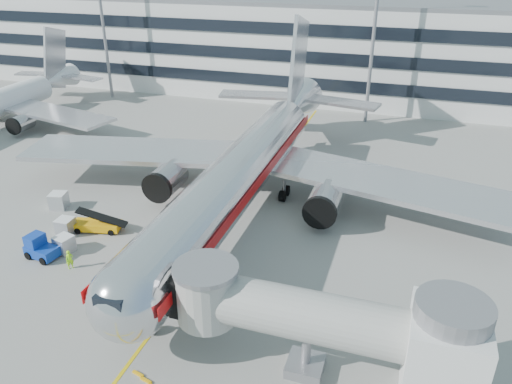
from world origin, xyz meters
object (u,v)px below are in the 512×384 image
(main_jet, at_px, (247,165))
(cargo_container_left, at_px, (64,244))
(belt_loader, at_px, (97,225))
(baggage_tug, at_px, (40,248))
(cargo_container_right, at_px, (59,201))
(cargo_container_front, at_px, (66,226))
(ramp_worker, at_px, (70,260))

(main_jet, relative_size, cargo_container_left, 30.89)
(belt_loader, bearing_deg, main_jet, 39.60)
(baggage_tug, distance_m, cargo_container_right, 8.79)
(belt_loader, height_order, cargo_container_front, belt_loader)
(cargo_container_left, relative_size, cargo_container_front, 1.10)
(main_jet, bearing_deg, ramp_worker, -123.07)
(cargo_container_left, distance_m, ramp_worker, 2.74)
(cargo_container_left, distance_m, cargo_container_front, 3.08)
(belt_loader, relative_size, baggage_tug, 1.58)
(belt_loader, height_order, baggage_tug, belt_loader)
(cargo_container_right, bearing_deg, cargo_container_front, -46.29)
(belt_loader, xyz_separation_m, cargo_container_front, (-2.30, -1.34, 0.15))
(cargo_container_left, height_order, ramp_worker, ramp_worker)
(main_jet, distance_m, cargo_container_left, 18.00)
(cargo_container_left, relative_size, cargo_container_right, 0.90)
(cargo_container_right, xyz_separation_m, ramp_worker, (7.50, -8.37, 0.00))
(cargo_container_left, xyz_separation_m, cargo_container_right, (-5.54, 6.46, 0.07))
(cargo_container_right, xyz_separation_m, cargo_container_front, (3.77, -3.95, -0.06))
(cargo_container_left, bearing_deg, cargo_container_front, 125.02)
(main_jet, bearing_deg, baggage_tug, -132.35)
(cargo_container_front, bearing_deg, belt_loader, 30.23)
(ramp_worker, bearing_deg, belt_loader, 54.57)
(cargo_container_front, bearing_deg, main_jet, 38.16)
(belt_loader, relative_size, cargo_container_right, 2.50)
(cargo_container_right, relative_size, ramp_worker, 1.13)
(cargo_container_right, bearing_deg, belt_loader, -23.19)
(main_jet, distance_m, cargo_container_front, 17.56)
(ramp_worker, bearing_deg, cargo_container_right, 82.55)
(baggage_tug, relative_size, cargo_container_left, 1.75)
(main_jet, bearing_deg, cargo_container_left, -131.82)
(cargo_container_right, bearing_deg, baggage_tug, -61.84)
(cargo_container_right, height_order, cargo_container_front, cargo_container_right)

